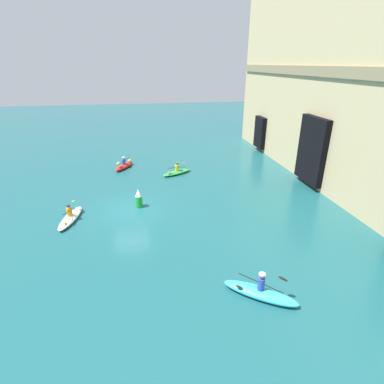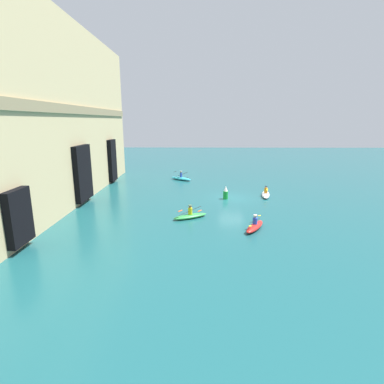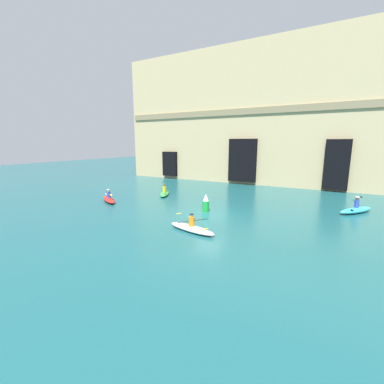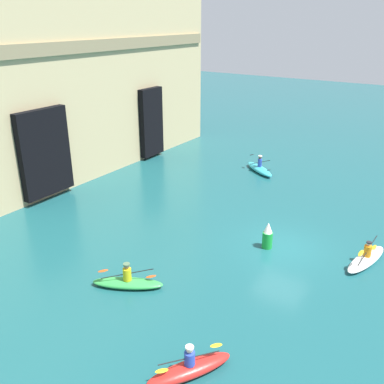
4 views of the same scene
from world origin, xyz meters
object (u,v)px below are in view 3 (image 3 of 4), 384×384
kayak_white (192,228)px  marker_buoy (206,203)px  kayak_green (165,193)px  kayak_cyan (356,210)px  kayak_red (109,199)px

kayak_white → marker_buoy: 4.62m
kayak_green → kayak_white: bearing=15.0°
kayak_cyan → kayak_green: bearing=131.7°
kayak_green → marker_buoy: (6.33, -3.52, 0.41)m
kayak_red → kayak_green: bearing=92.5°
kayak_white → kayak_green: size_ratio=1.11×
kayak_white → kayak_green: 10.99m
kayak_green → kayak_cyan: kayak_cyan is taller
kayak_white → kayak_cyan: size_ratio=1.07×
kayak_white → kayak_green: bearing=-34.4°
kayak_white → kayak_cyan: (8.71, 9.54, 0.03)m
kayak_green → kayak_cyan: 16.37m
kayak_white → kayak_red: size_ratio=1.16×
kayak_white → kayak_red: kayak_red is taller
kayak_white → kayak_cyan: kayak_cyan is taller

